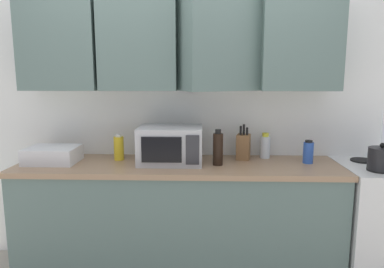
{
  "coord_description": "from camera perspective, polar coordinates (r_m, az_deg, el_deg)",
  "views": [
    {
      "loc": [
        0.19,
        -2.89,
        1.56
      ],
      "look_at": [
        0.1,
        -0.25,
        1.12
      ],
      "focal_mm": 32.84,
      "sensor_mm": 36.0,
      "label": 1
    }
  ],
  "objects": [
    {
      "name": "dish_rack",
      "position": [
        2.91,
        -21.67,
        -3.16
      ],
      "size": [
        0.38,
        0.3,
        0.12
      ],
      "primitive_type": "cube",
      "color": "silver",
      "rests_on": "counter_run"
    },
    {
      "name": "counter_run",
      "position": [
        2.83,
        -2.19,
        -13.64
      ],
      "size": [
        2.44,
        0.63,
        0.9
      ],
      "color": "slate",
      "rests_on": "ground_plane"
    },
    {
      "name": "bottle_yellow_mustard",
      "position": [
        2.84,
        -11.8,
        -2.22
      ],
      "size": [
        0.08,
        0.08,
        0.2
      ],
      "color": "gold",
      "rests_on": "counter_run"
    },
    {
      "name": "bottle_soy_dark",
      "position": [
        2.62,
        4.23,
        -2.37
      ],
      "size": [
        0.08,
        0.08,
        0.27
      ],
      "color": "black",
      "rests_on": "counter_run"
    },
    {
      "name": "microwave",
      "position": [
        2.68,
        -3.49,
        -1.76
      ],
      "size": [
        0.48,
        0.37,
        0.28
      ],
      "color": "#B7B7BC",
      "rests_on": "counter_run"
    },
    {
      "name": "knife_block",
      "position": [
        2.82,
        8.34,
        -2.02
      ],
      "size": [
        0.13,
        0.14,
        0.28
      ],
      "color": "brown",
      "rests_on": "counter_run"
    },
    {
      "name": "bottle_clear_tall",
      "position": [
        2.91,
        11.78,
        -1.99
      ],
      "size": [
        0.08,
        0.08,
        0.21
      ],
      "color": "silver",
      "rests_on": "counter_run"
    },
    {
      "name": "kettle",
      "position": [
        2.79,
        28.4,
        -3.51
      ],
      "size": [
        0.18,
        0.18,
        0.19
      ],
      "color": "black",
      "rests_on": "stove_range"
    },
    {
      "name": "bottle_blue_cleaner",
      "position": [
        2.82,
        18.36,
        -2.82
      ],
      "size": [
        0.08,
        0.08,
        0.18
      ],
      "color": "#2D56B7",
      "rests_on": "counter_run"
    },
    {
      "name": "wall_back_with_cabinets",
      "position": [
        2.83,
        -2.0,
        9.76
      ],
      "size": [
        3.31,
        0.55,
        2.6
      ],
      "color": "white",
      "rests_on": "ground_plane"
    }
  ]
}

